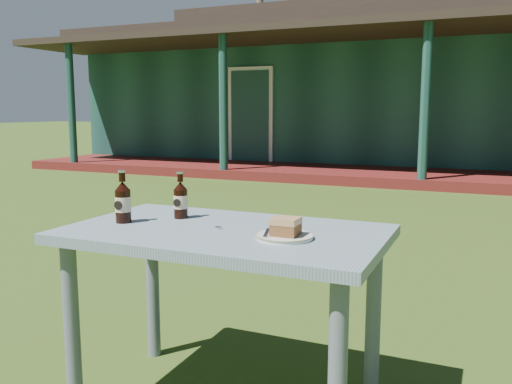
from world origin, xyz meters
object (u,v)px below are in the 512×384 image
at_px(cafe_table, 225,255).
at_px(cake_slice, 286,226).
at_px(cola_bottle_near, 181,200).
at_px(cola_bottle_far, 123,202).
at_px(plate, 285,236).

xyz_separation_m(cafe_table, cake_slice, (0.27, -0.06, 0.15)).
bearing_deg(cola_bottle_near, cafe_table, -23.73).
bearing_deg(cola_bottle_far, cola_bottle_near, 45.82).
xyz_separation_m(plate, cola_bottle_near, (-0.52, 0.17, 0.07)).
relative_size(cake_slice, cola_bottle_far, 0.44).
bearing_deg(cake_slice, cafe_table, 167.62).
xyz_separation_m(cake_slice, cola_bottle_far, (-0.69, 0.01, 0.04)).
bearing_deg(plate, cola_bottle_far, -179.85).
xyz_separation_m(cafe_table, plate, (0.26, -0.05, 0.11)).
distance_m(cafe_table, plate, 0.29).
xyz_separation_m(plate, cola_bottle_far, (-0.69, -0.00, 0.08)).
bearing_deg(cafe_table, cola_bottle_near, 156.27).
height_order(cake_slice, cola_bottle_far, cola_bottle_far).
distance_m(cake_slice, cola_bottle_far, 0.70).
height_order(cafe_table, cake_slice, cake_slice).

